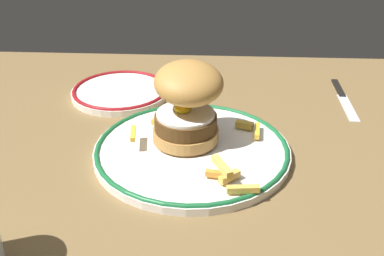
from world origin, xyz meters
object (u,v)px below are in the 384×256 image
Objects in this scene: dinner_plate at (192,150)px; knife at (342,95)px; burger at (187,102)px; side_plate at (121,91)px.

dinner_plate reaches higher than knife.
burger is 0.75× the size of knife.
dinner_plate is 1.60× the size of side_plate.
dinner_plate is 2.21× the size of burger.
burger is 35.49cm from knife.
side_plate is 42.31cm from knife.
knife is (28.29, 20.09, -7.44)cm from burger.
burger is 0.73× the size of side_plate.
dinner_plate and side_plate have the same top height.
knife is (42.26, 1.84, -0.58)cm from side_plate.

